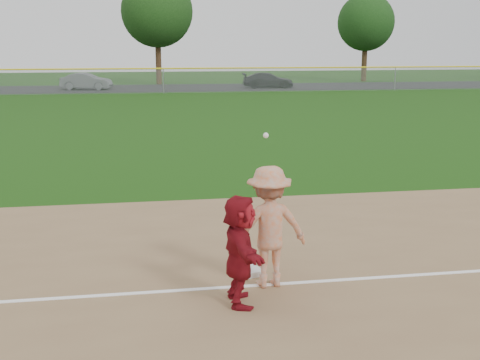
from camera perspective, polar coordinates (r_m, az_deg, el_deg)
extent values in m
plane|color=#17420C|center=(10.87, 1.30, -8.44)|extent=(160.00, 160.00, 0.00)
cube|color=white|center=(10.13, 2.15, -9.92)|extent=(60.00, 0.10, 0.01)
cube|color=black|center=(56.13, -7.49, 8.64)|extent=(120.00, 10.00, 0.01)
cube|color=silver|center=(10.57, 0.78, -8.66)|extent=(0.54, 0.54, 0.10)
imported|color=maroon|center=(9.16, -0.02, -6.66)|extent=(0.54, 1.61, 1.73)
imported|color=slate|center=(55.27, -14.37, 9.06)|extent=(4.62, 2.36, 1.45)
imported|color=black|center=(56.01, 2.66, 9.43)|extent=(4.86, 2.35, 1.36)
imported|color=#ABABAE|center=(9.83, 2.75, -4.44)|extent=(1.37, 0.87, 2.01)
sphere|color=white|center=(9.87, 2.47, 4.25)|extent=(0.09, 0.09, 0.09)
plane|color=#999EA0|center=(50.08, -7.27, 9.31)|extent=(110.00, 0.00, 110.00)
cylinder|color=yellow|center=(50.03, -7.30, 10.45)|extent=(110.00, 0.12, 0.12)
cylinder|color=gray|center=(50.08, -7.27, 9.31)|extent=(0.08, 0.08, 2.00)
cylinder|color=gray|center=(54.62, 14.48, 9.29)|extent=(0.08, 0.08, 2.00)
cylinder|color=#3C2715|center=(61.51, -7.73, 10.90)|extent=(0.56, 0.56, 4.10)
sphere|color=#163710|center=(61.57, -7.87, 15.58)|extent=(7.00, 7.00, 7.00)
cylinder|color=#372614|center=(67.18, 11.69, 10.70)|extent=(0.56, 0.56, 3.64)
sphere|color=#143610|center=(67.19, 11.86, 14.42)|extent=(6.00, 6.00, 6.00)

